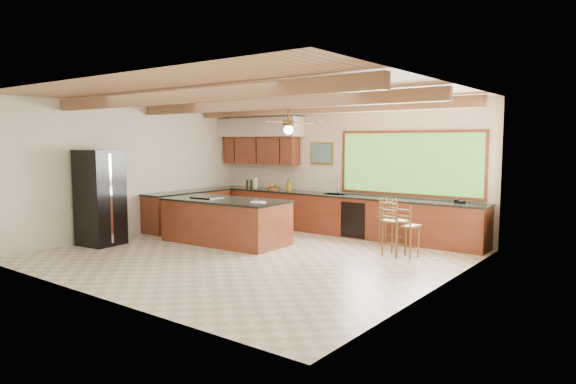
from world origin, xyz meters
The scene contains 9 objects.
ground centered at (0.00, 0.00, 0.00)m, with size 7.20×7.20×0.00m, color beige.
room_shell centered at (-0.17, 0.65, 2.21)m, with size 7.27×6.54×3.02m.
counter_run centered at (-0.82, 2.52, 0.47)m, with size 7.12×3.10×1.27m.
island centered at (-1.24, 0.60, 0.47)m, with size 2.73×1.41×0.95m.
refrigerator centered at (-3.16, -1.12, 0.99)m, with size 0.84×0.82×1.97m.
bar_stool_a centered at (1.63, 2.40, 0.58)m, with size 0.37×0.37×0.97m.
bar_stool_b centered at (2.16, 1.54, 0.65)m, with size 0.45×0.45×1.09m.
bar_stool_c centered at (1.79, 2.40, 0.59)m, with size 0.46×0.46×1.00m.
bar_stool_d centered at (2.43, 1.55, 0.59)m, with size 0.40×0.40×0.99m.
Camera 1 is at (6.30, -7.16, 2.15)m, focal length 32.00 mm.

